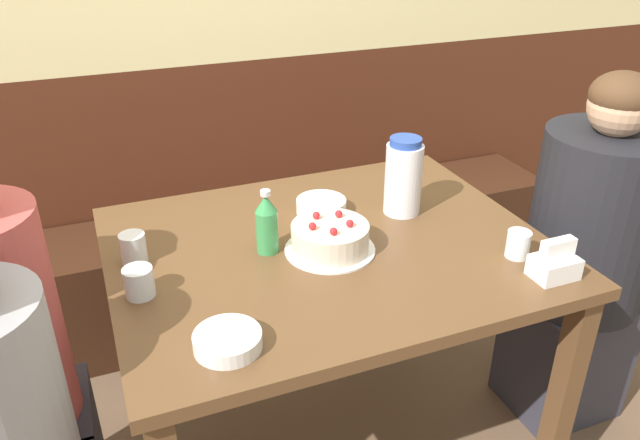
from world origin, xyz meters
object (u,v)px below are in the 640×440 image
napkin_holder (555,263)px  bowl_rice_small (321,206)px  birthday_cake (330,238)px  bench_seat (252,265)px  person_pale_blue_shirt (10,384)px  bowl_soup_white (228,341)px  glass_water_tall (133,248)px  glass_tumbler_short (139,282)px  water_pitcher (403,177)px  soju_bottle (267,223)px  person_grey_tee (584,261)px  glass_shot_small (518,244)px

napkin_holder → bowl_rice_small: 0.67m
birthday_cake → bench_seat: bearing=89.4°
person_pale_blue_shirt → bowl_soup_white: bearing=-35.1°
glass_water_tall → person_pale_blue_shirt: (-0.34, -0.09, -0.26)m
bowl_soup_white → glass_water_tall: bearing=107.8°
birthday_cake → glass_tumbler_short: bearing=-177.2°
bench_seat → napkin_holder: bearing=-69.0°
bowl_soup_white → person_pale_blue_shirt: person_pale_blue_shirt is taller
glass_tumbler_short → person_pale_blue_shirt: bearing=167.9°
birthday_cake → water_pitcher: (0.29, 0.13, 0.08)m
soju_bottle → glass_water_tall: bearing=167.0°
water_pitcher → glass_water_tall: 0.78m
napkin_holder → bowl_soup_white: bearing=177.6°
person_pale_blue_shirt → person_grey_tee: size_ratio=1.00×
person_pale_blue_shirt → bench_seat: bearing=44.2°
glass_shot_small → person_pale_blue_shirt: (-1.27, 0.25, -0.26)m
soju_bottle → napkin_holder: soju_bottle is taller
birthday_cake → bowl_rice_small: bearing=74.1°
bench_seat → bowl_soup_white: 1.33m
birthday_cake → water_pitcher: water_pitcher is taller
glass_water_tall → glass_shot_small: bearing=-20.3°
birthday_cake → person_pale_blue_shirt: bearing=176.7°
glass_water_tall → person_grey_tee: (1.33, -0.20, -0.23)m
glass_tumbler_short → glass_shot_small: (0.94, -0.18, -0.00)m
soju_bottle → birthday_cake: bearing=-21.4°
soju_bottle → bowl_soup_white: 0.41m
water_pitcher → bowl_rice_small: 0.26m
glass_water_tall → glass_shot_small: size_ratio=1.10×
water_pitcher → glass_tumbler_short: bearing=-168.7°
napkin_holder → bowl_rice_small: bearing=126.9°
bowl_rice_small → glass_tumbler_short: 0.61m
person_grey_tee → soju_bottle: bearing=-7.1°
glass_water_tall → glass_tumbler_short: (-0.01, -0.16, -0.00)m
napkin_holder → glass_water_tall: (-0.95, 0.46, 0.00)m
soju_bottle → glass_shot_small: size_ratio=2.47×
bench_seat → person_grey_tee: (0.84, -0.93, 0.36)m
water_pitcher → bowl_soup_white: bearing=-146.6°
napkin_holder → person_pale_blue_shirt: person_pale_blue_shirt is taller
soju_bottle → napkin_holder: bearing=-31.7°
napkin_holder → person_pale_blue_shirt: size_ratio=0.09×
bowl_rice_small → napkin_holder: bearing=-53.1°
bench_seat → water_pitcher: (0.28, -0.73, 0.66)m
soju_bottle → person_pale_blue_shirt: bearing=-178.9°
person_pale_blue_shirt → glass_tumbler_short: bearing=-12.1°
bowl_soup_white → soju_bottle: bearing=60.4°
glass_shot_small → person_grey_tee: (0.40, 0.14, -0.23)m
napkin_holder → person_pale_blue_shirt: (-1.29, 0.37, -0.26)m
bowl_rice_small → glass_shot_small: 0.57m
bench_seat → glass_shot_small: (0.43, -1.07, 0.58)m
napkin_holder → person_grey_tee: bearing=33.8°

